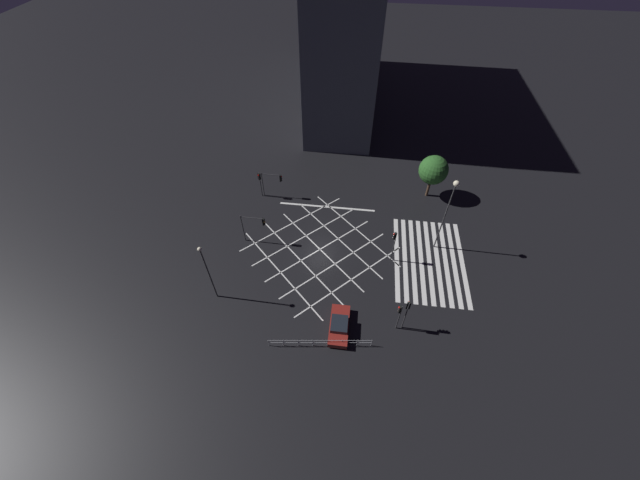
% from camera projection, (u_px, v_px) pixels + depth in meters
% --- Properties ---
extents(ground_plane, '(200.00, 200.00, 0.00)m').
position_uv_depth(ground_plane, '(320.00, 249.00, 40.91)').
color(ground_plane, black).
extents(road_markings, '(18.33, 25.36, 0.01)m').
position_uv_depth(road_markings, '(395.00, 254.00, 40.42)').
color(road_markings, silver).
rests_on(road_markings, ground_plane).
extents(office_building, '(36.13, 10.06, 28.03)m').
position_uv_depth(office_building, '(350.00, 11.00, 55.58)').
color(office_building, '#4C515B').
rests_on(office_building, ground_plane).
extents(traffic_light_sw_cross, '(0.36, 0.39, 3.83)m').
position_uv_depth(traffic_light_sw_cross, '(399.00, 313.00, 32.17)').
color(traffic_light_sw_cross, '#2D2D30').
rests_on(traffic_light_sw_cross, ground_plane).
extents(traffic_light_median_north, '(0.36, 2.80, 3.96)m').
position_uv_depth(traffic_light_median_north, '(254.00, 224.00, 39.58)').
color(traffic_light_median_north, '#2D2D30').
rests_on(traffic_light_median_north, ground_plane).
extents(traffic_light_median_south, '(0.36, 0.39, 4.41)m').
position_uv_depth(traffic_light_median_south, '(394.00, 241.00, 37.54)').
color(traffic_light_median_south, '#2D2D30').
rests_on(traffic_light_median_south, ground_plane).
extents(traffic_light_ne_cross, '(0.36, 2.71, 3.63)m').
position_uv_depth(traffic_light_ne_cross, '(273.00, 180.00, 45.23)').
color(traffic_light_ne_cross, '#2D2D30').
rests_on(traffic_light_ne_cross, ground_plane).
extents(traffic_light_sw_main, '(0.39, 0.36, 4.23)m').
position_uv_depth(traffic_light_sw_main, '(407.00, 310.00, 32.05)').
color(traffic_light_sw_main, '#2D2D30').
rests_on(traffic_light_sw_main, ground_plane).
extents(traffic_light_ne_main, '(0.39, 0.36, 3.75)m').
position_uv_depth(traffic_light_ne_main, '(260.00, 180.00, 45.22)').
color(traffic_light_ne_main, '#2D2D30').
rests_on(traffic_light_ne_main, ground_plane).
extents(street_lamp_east, '(0.41, 0.41, 7.56)m').
position_uv_depth(street_lamp_east, '(206.00, 267.00, 33.06)').
color(street_lamp_east, '#2D2D30').
rests_on(street_lamp_east, ground_plane).
extents(street_lamp_west, '(0.60, 0.60, 9.54)m').
position_uv_depth(street_lamp_west, '(450.00, 200.00, 35.91)').
color(street_lamp_west, '#2D2D30').
rests_on(street_lamp_west, ground_plane).
extents(street_tree_near, '(3.63, 3.63, 5.89)m').
position_uv_depth(street_tree_near, '(433.00, 170.00, 44.35)').
color(street_tree_near, '#473323').
rests_on(street_tree_near, ground_plane).
extents(waiting_car, '(4.35, 1.79, 1.24)m').
position_uv_depth(waiting_car, '(339.00, 325.00, 33.69)').
color(waiting_car, maroon).
rests_on(waiting_car, ground_plane).
extents(pedestrian_railing, '(1.22, 9.41, 1.05)m').
position_uv_depth(pedestrian_railing, '(320.00, 342.00, 32.47)').
color(pedestrian_railing, '#9EA0A5').
rests_on(pedestrian_railing, ground_plane).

